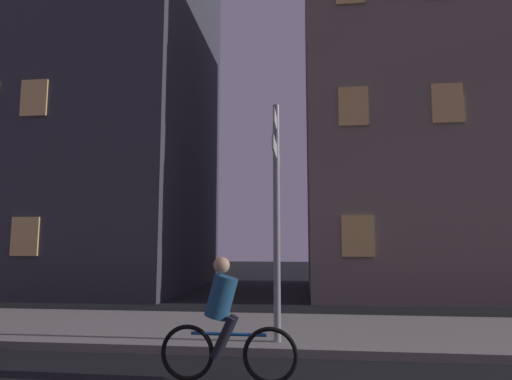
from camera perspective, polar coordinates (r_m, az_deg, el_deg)
sidewalk_kerb at (r=8.89m, az=7.97°, el=-18.18°), size 40.00×3.43×0.14m
signpost at (r=7.55m, az=2.75°, el=-1.09°), size 0.12×1.76×4.12m
cyclist at (r=5.91m, az=-4.18°, el=-17.23°), size 1.82×0.33×1.61m
building_left_block at (r=20.08m, az=-19.76°, el=11.85°), size 8.49×9.09×16.32m
building_right_block at (r=18.01m, az=20.10°, el=8.17°), size 8.20×8.11×12.78m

